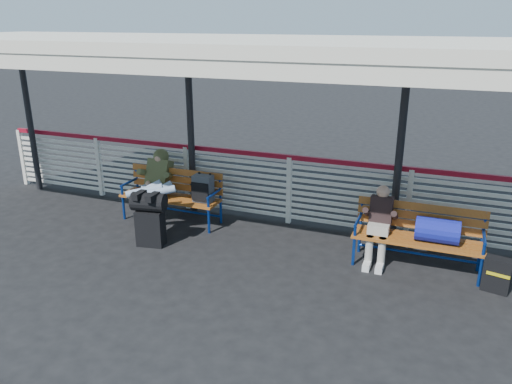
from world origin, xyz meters
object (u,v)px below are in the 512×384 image
at_px(bench_left, 182,190).
at_px(bench_right, 428,231).
at_px(traveler_man, 154,187).
at_px(suitcase_side, 497,275).
at_px(luggage_stack, 150,217).
at_px(companion_person, 379,224).

bearing_deg(bench_left, bench_right, -4.06).
distance_m(bench_left, traveler_man, 0.51).
height_order(bench_right, suitcase_side, bench_right).
relative_size(luggage_stack, traveler_man, 0.54).
bearing_deg(luggage_stack, suitcase_side, -5.45).
distance_m(traveler_man, companion_person, 3.78).
xyz_separation_m(bench_right, companion_person, (-0.68, -0.01, 0.00)).
bearing_deg(traveler_man, bench_right, 0.69).
height_order(luggage_stack, bench_left, bench_left).
bearing_deg(suitcase_side, traveler_man, -169.63).
xyz_separation_m(bench_right, traveler_man, (-4.45, -0.05, 0.13)).
relative_size(traveler_man, companion_person, 1.43).
relative_size(bench_left, bench_right, 1.00).
bearing_deg(traveler_man, luggage_stack, -63.30).
bearing_deg(companion_person, luggage_stack, -167.94).
xyz_separation_m(companion_person, suitcase_side, (1.60, -0.30, -0.36)).
bearing_deg(companion_person, traveler_man, -179.29).
bearing_deg(companion_person, suitcase_side, -10.54).
height_order(companion_person, suitcase_side, companion_person).
bearing_deg(suitcase_side, companion_person, -177.50).
xyz_separation_m(traveler_man, companion_person, (3.78, 0.05, -0.13)).
distance_m(bench_right, companion_person, 0.68).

